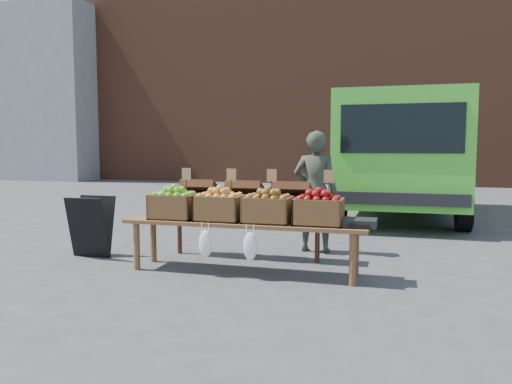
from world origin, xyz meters
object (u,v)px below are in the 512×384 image
(vendor, at_px, (315,192))
(crate_russet_pears, at_px, (220,208))
(chalkboard_sign, at_px, (91,226))
(crate_red_apples, at_px, (268,210))
(crate_golden_apples, at_px, (174,206))
(back_table, at_px, (246,216))
(weighing_scale, at_px, (360,223))
(display_bench, at_px, (244,247))
(crate_green_apples, at_px, (319,212))
(delivery_van, at_px, (401,158))

(vendor, relative_size, crate_russet_pears, 3.18)
(chalkboard_sign, xyz_separation_m, crate_red_apples, (2.36, -0.23, 0.32))
(chalkboard_sign, bearing_deg, crate_golden_apples, -9.84)
(back_table, height_order, crate_red_apples, back_table)
(crate_russet_pears, relative_size, weighing_scale, 1.47)
(crate_red_apples, bearing_deg, chalkboard_sign, 174.38)
(chalkboard_sign, height_order, display_bench, chalkboard_sign)
(crate_golden_apples, height_order, crate_green_apples, same)
(crate_golden_apples, bearing_deg, crate_green_apples, 0.00)
(display_bench, bearing_deg, vendor, 66.20)
(delivery_van, distance_m, crate_green_apples, 5.25)
(chalkboard_sign, xyz_separation_m, weighing_scale, (3.33, -0.23, 0.22))
(vendor, height_order, crate_green_apples, vendor)
(crate_red_apples, distance_m, weighing_scale, 0.98)
(vendor, bearing_deg, display_bench, 68.16)
(crate_green_apples, bearing_deg, weighing_scale, 0.00)
(chalkboard_sign, relative_size, crate_green_apples, 1.55)
(crate_green_apples, bearing_deg, chalkboard_sign, 175.44)
(back_table, xyz_separation_m, weighing_scale, (1.45, -0.72, 0.09))
(chalkboard_sign, distance_m, crate_green_apples, 2.93)
(weighing_scale, bearing_deg, crate_green_apples, 180.00)
(crate_golden_apples, bearing_deg, back_table, 48.84)
(chalkboard_sign, distance_m, crate_red_apples, 2.39)
(delivery_van, distance_m, back_table, 4.85)
(back_table, distance_m, crate_red_apples, 0.88)
(display_bench, bearing_deg, crate_golden_apples, 180.00)
(vendor, height_order, back_table, vendor)
(display_bench, height_order, crate_russet_pears, crate_russet_pears)
(chalkboard_sign, xyz_separation_m, crate_golden_apples, (1.26, -0.23, 0.32))
(crate_russet_pears, bearing_deg, delivery_van, 69.35)
(crate_golden_apples, relative_size, crate_green_apples, 1.00)
(display_bench, bearing_deg, back_table, 105.20)
(chalkboard_sign, height_order, weighing_scale, chalkboard_sign)
(crate_green_apples, distance_m, weighing_scale, 0.44)
(delivery_van, xyz_separation_m, back_table, (-1.86, -4.44, -0.63))
(vendor, relative_size, back_table, 0.76)
(delivery_van, xyz_separation_m, vendor, (-1.09, -3.84, -0.35))
(crate_russet_pears, bearing_deg, chalkboard_sign, 172.69)
(crate_green_apples, relative_size, weighing_scale, 1.47)
(crate_russet_pears, bearing_deg, display_bench, 0.00)
(delivery_van, height_order, crate_russet_pears, delivery_van)
(crate_green_apples, bearing_deg, crate_golden_apples, 180.00)
(chalkboard_sign, relative_size, crate_red_apples, 1.55)
(vendor, distance_m, crate_red_apples, 1.35)
(delivery_van, height_order, chalkboard_sign, delivery_van)
(crate_russet_pears, bearing_deg, weighing_scale, 0.00)
(weighing_scale, bearing_deg, back_table, 153.52)
(delivery_van, relative_size, crate_green_apples, 10.26)
(delivery_van, xyz_separation_m, weighing_scale, (-0.42, -5.16, -0.54))
(vendor, relative_size, weighing_scale, 4.68)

